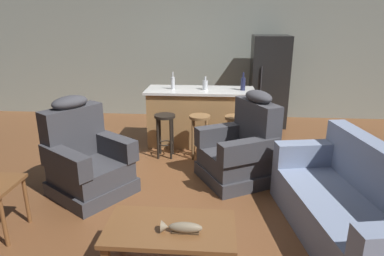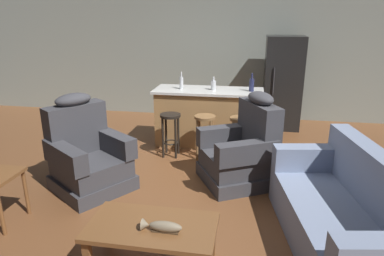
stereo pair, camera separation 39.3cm
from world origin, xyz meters
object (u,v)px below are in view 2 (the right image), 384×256
at_px(bottle_wine_dark, 181,82).
at_px(bar_stool_right, 240,131).
at_px(bottle_tall_green, 213,85).
at_px(coffee_table, 152,230).
at_px(kitchen_island, 208,117).
at_px(couch, 345,216).
at_px(bar_stool_middle, 205,129).
at_px(refrigerator, 283,83).
at_px(fish_figurine, 161,226).
at_px(bar_stool_left, 171,127).
at_px(recliner_near_lamp, 87,156).
at_px(recliner_near_island, 242,151).
at_px(bottle_short_amber, 252,85).

bearing_deg(bottle_wine_dark, bar_stool_right, -30.73).
xyz_separation_m(bar_stool_right, bottle_tall_green, (-0.48, 0.61, 0.56)).
relative_size(coffee_table, kitchen_island, 0.61).
height_order(couch, bottle_wine_dark, bottle_wine_dark).
xyz_separation_m(bar_stool_right, bottle_wine_dark, (-1.02, 0.60, 0.59)).
distance_m(bar_stool_middle, bottle_wine_dark, 0.97).
distance_m(bar_stool_right, refrigerator, 2.01).
bearing_deg(coffee_table, refrigerator, 72.45).
distance_m(fish_figurine, bottle_wine_dark, 3.25).
bearing_deg(bar_stool_left, recliner_near_lamp, -123.56).
height_order(bar_stool_left, bar_stool_middle, same).
relative_size(couch, recliner_near_island, 1.68).
distance_m(couch, bottle_tall_green, 3.04).
bearing_deg(recliner_near_island, bar_stool_middle, -77.50).
height_order(fish_figurine, bottle_tall_green, bottle_tall_green).
xyz_separation_m(fish_figurine, recliner_near_island, (0.60, 1.86, -0.04)).
height_order(couch, recliner_near_lamp, recliner_near_lamp).
bearing_deg(bar_stool_left, coffee_table, -80.31).
distance_m(bar_stool_middle, bar_stool_right, 0.54).
height_order(bar_stool_left, bar_stool_right, same).
relative_size(coffee_table, bottle_wine_dark, 3.81).
bearing_deg(bottle_wine_dark, couch, -50.78).
relative_size(bar_stool_left, bar_stool_right, 1.00).
xyz_separation_m(bar_stool_left, bar_stool_right, (1.07, 0.00, 0.00)).
bearing_deg(couch, bottle_wine_dark, -60.49).
height_order(coffee_table, couch, couch).
height_order(refrigerator, bottle_wine_dark, refrigerator).
bearing_deg(bar_stool_right, bottle_short_amber, 77.89).
bearing_deg(bottle_short_amber, bottle_tall_green, -179.90).
bearing_deg(couch, refrigerator, -94.73).
distance_m(coffee_table, bottle_short_amber, 3.27).
xyz_separation_m(couch, kitchen_island, (-1.61, 2.55, 0.14)).
distance_m(recliner_near_lamp, bar_stool_left, 1.44).
bearing_deg(bar_stool_middle, bar_stool_right, 0.00).
xyz_separation_m(recliner_near_island, bottle_short_amber, (0.07, 1.31, 0.64)).
bearing_deg(coffee_table, recliner_near_island, 68.54).
relative_size(recliner_near_lamp, bar_stool_middle, 1.76).
distance_m(bottle_tall_green, bottle_short_amber, 0.62).
relative_size(bar_stool_right, refrigerator, 0.39).
distance_m(couch, bottle_wine_dark, 3.34).
bearing_deg(kitchen_island, bar_stool_middle, -87.18).
height_order(recliner_near_island, bottle_tall_green, recliner_near_island).
height_order(bar_stool_left, bottle_tall_green, bottle_tall_green).
bearing_deg(bar_stool_middle, bottle_wine_dark, 128.56).
bearing_deg(bottle_wine_dark, fish_figurine, -81.48).
relative_size(bar_stool_left, bottle_tall_green, 3.12).
height_order(couch, bottle_tall_green, bottle_tall_green).
bearing_deg(bar_stool_left, recliner_near_island, -31.64).
xyz_separation_m(bar_stool_middle, bar_stool_right, (0.54, 0.00, 0.00)).
relative_size(bar_stool_left, bar_stool_middle, 1.00).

